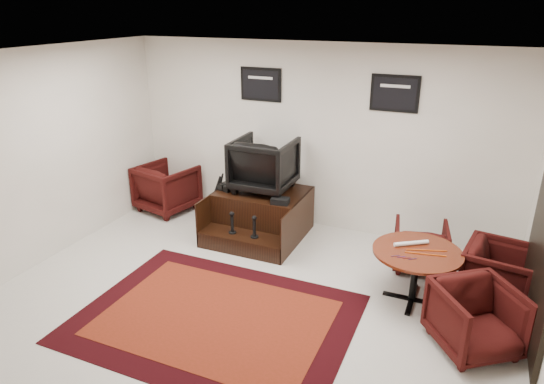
{
  "coord_description": "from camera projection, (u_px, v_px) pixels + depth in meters",
  "views": [
    {
      "loc": [
        2.19,
        -4.25,
        3.28
      ],
      "look_at": [
        -0.03,
        0.9,
        1.1
      ],
      "focal_mm": 32.0,
      "sensor_mm": 36.0,
      "label": 1
    }
  ],
  "objects": [
    {
      "name": "table_chair_window",
      "position": [
        499.0,
        272.0,
        5.6
      ],
      "size": [
        0.81,
        0.85,
        0.77
      ],
      "primitive_type": "imported",
      "rotation": [
        0.0,
        0.0,
        1.41
      ],
      "color": "black",
      "rests_on": "ground"
    },
    {
      "name": "umbrella_hooked",
      "position": [
        216.0,
        198.0,
        7.56
      ],
      "size": [
        0.34,
        0.13,
        0.91
      ],
      "primitive_type": null,
      "color": "black",
      "rests_on": "ground"
    },
    {
      "name": "ground",
      "position": [
        244.0,
        306.0,
        5.63
      ],
      "size": [
        6.0,
        6.0,
        0.0
      ],
      "primitive_type": "plane",
      "color": "beige",
      "rests_on": "ground"
    },
    {
      "name": "paper_roll",
      "position": [
        411.0,
        243.0,
        5.63
      ],
      "size": [
        0.38,
        0.28,
        0.05
      ],
      "primitive_type": "cylinder",
      "rotation": [
        0.0,
        1.57,
        0.59
      ],
      "color": "white",
      "rests_on": "meeting_table"
    },
    {
      "name": "shine_podium",
      "position": [
        261.0,
        215.0,
        7.3
      ],
      "size": [
        1.31,
        1.35,
        0.67
      ],
      "color": "black",
      "rests_on": "ground"
    },
    {
      "name": "polish_kit",
      "position": [
        280.0,
        201.0,
        6.76
      ],
      "size": [
        0.27,
        0.2,
        0.08
      ],
      "primitive_type": "cube",
      "rotation": [
        0.0,
        0.0,
        0.15
      ],
      "color": "black",
      "rests_on": "shine_podium"
    },
    {
      "name": "table_clutter",
      "position": [
        422.0,
        253.0,
        5.45
      ],
      "size": [
        0.57,
        0.38,
        0.01
      ],
      "color": "#D64D0B",
      "rests_on": "meeting_table"
    },
    {
      "name": "meeting_table",
      "position": [
        417.0,
        257.0,
        5.54
      ],
      "size": [
        1.01,
        1.01,
        0.66
      ],
      "color": "#47130A",
      "rests_on": "ground"
    },
    {
      "name": "shine_chair",
      "position": [
        264.0,
        162.0,
        7.13
      ],
      "size": [
        0.85,
        0.8,
        0.87
      ],
      "primitive_type": "imported",
      "rotation": [
        0.0,
        0.0,
        3.15
      ],
      "color": "black",
      "rests_on": "shine_podium"
    },
    {
      "name": "table_chair_back",
      "position": [
        420.0,
        244.0,
        6.36
      ],
      "size": [
        0.76,
        0.72,
        0.68
      ],
      "primitive_type": "imported",
      "rotation": [
        0.0,
        0.0,
        3.31
      ],
      "color": "black",
      "rests_on": "ground"
    },
    {
      "name": "shoes_pair",
      "position": [
        228.0,
        186.0,
        7.28
      ],
      "size": [
        0.28,
        0.31,
        0.09
      ],
      "color": "black",
      "rests_on": "shine_podium"
    },
    {
      "name": "umbrella_black",
      "position": [
        213.0,
        201.0,
        7.42
      ],
      "size": [
        0.34,
        0.13,
        0.92
      ],
      "primitive_type": null,
      "color": "black",
      "rests_on": "ground"
    },
    {
      "name": "table_chair_corner",
      "position": [
        477.0,
        316.0,
        4.82
      ],
      "size": [
        1.02,
        1.01,
        0.77
      ],
      "primitive_type": "imported",
      "rotation": [
        0.0,
        0.0,
        0.63
      ],
      "color": "black",
      "rests_on": "ground"
    },
    {
      "name": "room_shell",
      "position": [
        281.0,
        161.0,
        4.94
      ],
      "size": [
        6.02,
        5.02,
        2.81
      ],
      "color": "white",
      "rests_on": "ground"
    },
    {
      "name": "area_rug",
      "position": [
        216.0,
        318.0,
        5.41
      ],
      "size": [
        2.99,
        2.24,
        0.01
      ],
      "color": "black",
      "rests_on": "ground"
    },
    {
      "name": "armchair_side",
      "position": [
        167.0,
        185.0,
        8.14
      ],
      "size": [
        1.0,
        0.96,
        0.87
      ],
      "primitive_type": "imported",
      "rotation": [
        0.0,
        0.0,
        2.91
      ],
      "color": "black",
      "rests_on": "ground"
    }
  ]
}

